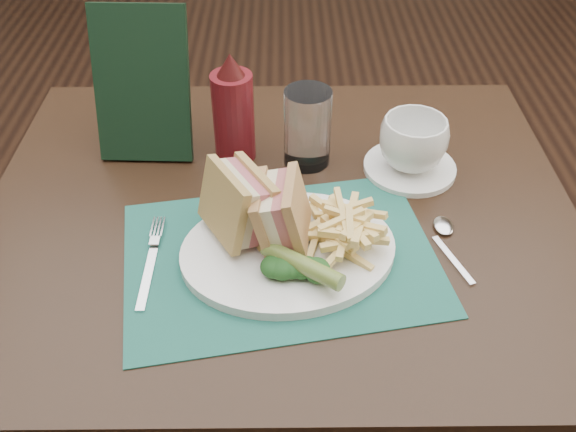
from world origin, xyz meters
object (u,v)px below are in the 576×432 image
object	(u,v)px
plate	(288,251)
check_presenter	(142,85)
placemat	(281,257)
table_main	(281,359)
coffee_cup	(413,143)
ketchup_bottle	(233,108)
saucer	(409,168)
sandwich_half_a	(223,208)
drinking_glass	(307,128)
sandwich_half_b	(266,211)

from	to	relation	value
plate	check_presenter	world-z (taller)	check_presenter
plate	placemat	bearing A→B (deg)	-168.00
table_main	plate	world-z (taller)	plate
placemat	coffee_cup	size ratio (longest dim) A/B	3.95
coffee_cup	ketchup_bottle	xyz separation A→B (m)	(-0.29, 0.04, 0.04)
saucer	sandwich_half_a	bearing A→B (deg)	-148.11
drinking_glass	ketchup_bottle	bearing A→B (deg)	172.25
table_main	plate	distance (m)	0.40
drinking_glass	coffee_cup	bearing A→B (deg)	-9.50
table_main	plate	size ratio (longest dim) A/B	3.00
coffee_cup	table_main	bearing A→B (deg)	-156.32
saucer	coffee_cup	distance (m)	0.05
table_main	ketchup_bottle	world-z (taller)	ketchup_bottle
placemat	sandwich_half_a	xyz separation A→B (m)	(-0.08, 0.03, 0.07)
plate	drinking_glass	world-z (taller)	drinking_glass
table_main	coffee_cup	size ratio (longest dim) A/B	8.32
sandwich_half_b	coffee_cup	world-z (taller)	sandwich_half_b
coffee_cup	check_presenter	xyz separation A→B (m)	(-0.43, 0.07, 0.07)
saucer	ketchup_bottle	bearing A→B (deg)	171.23
plate	ketchup_bottle	world-z (taller)	ketchup_bottle
sandwich_half_a	ketchup_bottle	world-z (taller)	ketchup_bottle
sandwich_half_b	drinking_glass	size ratio (longest dim) A/B	0.76
coffee_cup	check_presenter	distance (m)	0.44
plate	table_main	bearing A→B (deg)	85.39
sandwich_half_a	plate	bearing A→B (deg)	-43.88
drinking_glass	check_presenter	distance (m)	0.27
saucer	drinking_glass	size ratio (longest dim) A/B	1.15
placemat	coffee_cup	bearing A→B (deg)	44.08
placemat	check_presenter	bearing A→B (deg)	128.75
placemat	saucer	xyz separation A→B (m)	(0.21, 0.20, 0.00)
table_main	check_presenter	world-z (taller)	check_presenter
table_main	sandwich_half_a	distance (m)	0.46
sandwich_half_a	placemat	bearing A→B (deg)	-48.82
sandwich_half_a	drinking_glass	bearing A→B (deg)	29.33
sandwich_half_a	coffee_cup	distance (m)	0.34
table_main	sandwich_half_b	xyz separation A→B (m)	(-0.02, -0.09, 0.44)
ketchup_bottle	check_presenter	world-z (taller)	check_presenter
plate	ketchup_bottle	distance (m)	0.27
table_main	placemat	size ratio (longest dim) A/B	2.10
coffee_cup	drinking_glass	distance (m)	0.17
drinking_glass	check_presenter	bearing A→B (deg)	171.02
placemat	check_presenter	size ratio (longest dim) A/B	1.72
table_main	placemat	world-z (taller)	placemat
saucer	sandwich_half_b	bearing A→B (deg)	-141.51
sandwich_half_a	table_main	bearing A→B (deg)	18.25
plate	sandwich_half_a	xyz separation A→B (m)	(-0.09, 0.02, 0.06)
saucer	ketchup_bottle	world-z (taller)	ketchup_bottle
plate	sandwich_half_a	bearing A→B (deg)	155.57
placemat	drinking_glass	world-z (taller)	drinking_glass
table_main	coffee_cup	world-z (taller)	coffee_cup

